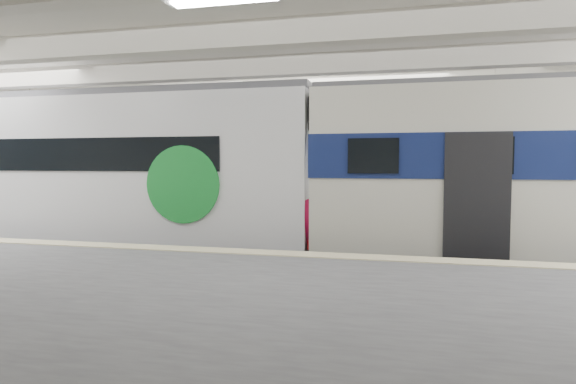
# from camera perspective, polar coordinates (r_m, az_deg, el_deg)

# --- Properties ---
(station_hall) EXTENTS (36.00, 24.00, 5.75)m
(station_hall) POSITION_cam_1_polar(r_m,az_deg,el_deg) (10.45, 0.98, 5.87)
(station_hall) COLOR black
(station_hall) RESTS_ON ground
(modern_emu) EXTENTS (14.68, 3.03, 4.69)m
(modern_emu) POSITION_cam_1_polar(r_m,az_deg,el_deg) (14.09, -18.56, 1.25)
(modern_emu) COLOR white
(modern_emu) RESTS_ON ground
(far_train) EXTENTS (13.04, 2.68, 4.20)m
(far_train) POSITION_cam_1_polar(r_m,az_deg,el_deg) (19.22, -11.32, 1.52)
(far_train) COLOR white
(far_train) RESTS_ON ground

